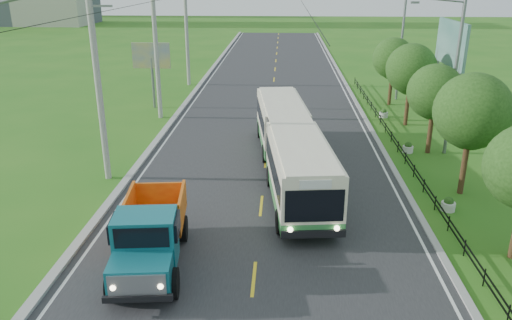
# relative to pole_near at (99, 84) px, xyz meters

# --- Properties ---
(ground) EXTENTS (240.00, 240.00, 0.00)m
(ground) POSITION_rel_pole_near_xyz_m (8.26, -9.00, -5.09)
(ground) COLOR #276818
(ground) RESTS_ON ground
(road) EXTENTS (14.00, 120.00, 0.02)m
(road) POSITION_rel_pole_near_xyz_m (8.26, 11.00, -5.08)
(road) COLOR #28282B
(road) RESTS_ON ground
(curb_left) EXTENTS (0.40, 120.00, 0.15)m
(curb_left) POSITION_rel_pole_near_xyz_m (1.06, 11.00, -5.02)
(curb_left) COLOR #9E9E99
(curb_left) RESTS_ON ground
(curb_right) EXTENTS (0.30, 120.00, 0.10)m
(curb_right) POSITION_rel_pole_near_xyz_m (15.41, 11.00, -5.04)
(curb_right) COLOR #9E9E99
(curb_right) RESTS_ON ground
(edge_line_left) EXTENTS (0.12, 120.00, 0.00)m
(edge_line_left) POSITION_rel_pole_near_xyz_m (1.61, 11.00, -5.07)
(edge_line_left) COLOR silver
(edge_line_left) RESTS_ON road
(edge_line_right) EXTENTS (0.12, 120.00, 0.00)m
(edge_line_right) POSITION_rel_pole_near_xyz_m (14.91, 11.00, -5.07)
(edge_line_right) COLOR silver
(edge_line_right) RESTS_ON road
(centre_dash) EXTENTS (0.12, 2.20, 0.00)m
(centre_dash) POSITION_rel_pole_near_xyz_m (8.26, -9.00, -5.07)
(centre_dash) COLOR yellow
(centre_dash) RESTS_ON road
(railing_right) EXTENTS (0.04, 40.00, 0.60)m
(railing_right) POSITION_rel_pole_near_xyz_m (16.26, 5.00, -4.79)
(railing_right) COLOR black
(railing_right) RESTS_ON ground
(pole_near) EXTENTS (3.51, 0.32, 10.00)m
(pole_near) POSITION_rel_pole_near_xyz_m (0.00, 0.00, 0.00)
(pole_near) COLOR gray
(pole_near) RESTS_ON ground
(pole_mid) EXTENTS (3.51, 0.32, 10.00)m
(pole_mid) POSITION_rel_pole_near_xyz_m (0.00, 12.00, 0.00)
(pole_mid) COLOR gray
(pole_mid) RESTS_ON ground
(pole_far) EXTENTS (3.51, 0.32, 10.00)m
(pole_far) POSITION_rel_pole_near_xyz_m (0.00, 24.00, 0.00)
(pole_far) COLOR gray
(pole_far) RESTS_ON ground
(tree_third) EXTENTS (3.60, 3.62, 6.00)m
(tree_third) POSITION_rel_pole_near_xyz_m (18.12, -0.86, -1.11)
(tree_third) COLOR #382314
(tree_third) RESTS_ON ground
(tree_fourth) EXTENTS (3.24, 3.31, 5.40)m
(tree_fourth) POSITION_rel_pole_near_xyz_m (18.12, 5.14, -1.51)
(tree_fourth) COLOR #382314
(tree_fourth) RESTS_ON ground
(tree_fifth) EXTENTS (3.48, 3.52, 5.80)m
(tree_fifth) POSITION_rel_pole_near_xyz_m (18.12, 11.14, -1.24)
(tree_fifth) COLOR #382314
(tree_fifth) RESTS_ON ground
(tree_back) EXTENTS (3.30, 3.36, 5.50)m
(tree_back) POSITION_rel_pole_near_xyz_m (18.12, 17.14, -1.44)
(tree_back) COLOR #382314
(tree_back) RESTS_ON ground
(streetlight_mid) EXTENTS (3.02, 0.20, 9.07)m
(streetlight_mid) POSITION_rel_pole_near_xyz_m (18.90, 5.00, -0.19)
(streetlight_mid) COLOR slate
(streetlight_mid) RESTS_ON ground
(streetlight_far) EXTENTS (3.02, 0.20, 9.07)m
(streetlight_far) POSITION_rel_pole_near_xyz_m (18.90, 19.00, -0.19)
(streetlight_far) COLOR slate
(streetlight_far) RESTS_ON ground
(planter_near) EXTENTS (0.64, 0.64, 0.67)m
(planter_near) POSITION_rel_pole_near_xyz_m (16.86, -3.00, -4.81)
(planter_near) COLOR silver
(planter_near) RESTS_ON ground
(planter_mid) EXTENTS (0.64, 0.64, 0.67)m
(planter_mid) POSITION_rel_pole_near_xyz_m (16.86, 5.00, -4.81)
(planter_mid) COLOR silver
(planter_mid) RESTS_ON ground
(planter_far) EXTENTS (0.64, 0.64, 0.67)m
(planter_far) POSITION_rel_pole_near_xyz_m (16.86, 13.00, -4.81)
(planter_far) COLOR silver
(planter_far) RESTS_ON ground
(billboard_left) EXTENTS (3.00, 0.20, 5.20)m
(billboard_left) POSITION_rel_pole_near_xyz_m (-1.24, 15.00, -1.23)
(billboard_left) COLOR slate
(billboard_left) RESTS_ON ground
(billboard_right) EXTENTS (0.24, 6.00, 7.30)m
(billboard_right) POSITION_rel_pole_near_xyz_m (20.56, 11.00, 0.25)
(billboard_right) COLOR slate
(billboard_right) RESTS_ON ground
(bus) EXTENTS (4.25, 15.98, 3.05)m
(bus) POSITION_rel_pole_near_xyz_m (9.60, 0.99, -3.26)
(bus) COLOR #33803E
(bus) RESTS_ON ground
(dump_truck) EXTENTS (2.87, 6.13, 2.49)m
(dump_truck) POSITION_rel_pole_near_xyz_m (4.41, -8.25, -3.68)
(dump_truck) COLOR #126470
(dump_truck) RESTS_ON ground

